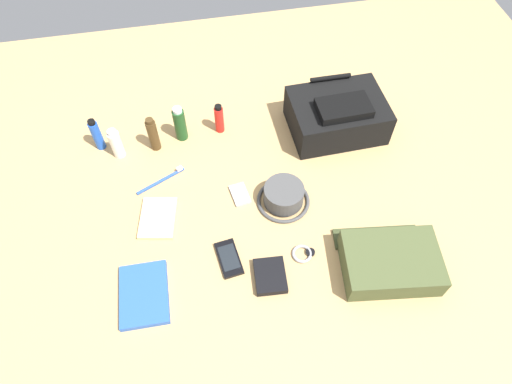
{
  "coord_description": "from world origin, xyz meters",
  "views": [
    {
      "loc": [
        -0.16,
        -0.81,
        1.24
      ],
      "look_at": [
        0.0,
        0.0,
        0.04
      ],
      "focal_mm": 31.72,
      "sensor_mm": 36.0,
      "label": 1
    }
  ],
  "objects_px": {
    "cell_phone": "(229,258)",
    "wallet": "(270,276)",
    "paperback_novel": "(144,295)",
    "toothbrush": "(163,179)",
    "bucket_hat": "(284,196)",
    "wristwatch": "(303,254)",
    "media_player": "(240,194)",
    "shampoo_bottle": "(180,124)",
    "notepad": "(158,218)",
    "toiletry_pouch": "(390,261)",
    "backpack": "(337,115)",
    "deodorant_spray": "(97,135)",
    "sunscreen_spray": "(219,119)",
    "toothpaste_tube": "(116,144)",
    "cologne_bottle": "(153,134)"
  },
  "relations": [
    {
      "from": "shampoo_bottle",
      "to": "cologne_bottle",
      "type": "bearing_deg",
      "value": -161.95
    },
    {
      "from": "shampoo_bottle",
      "to": "media_player",
      "type": "xyz_separation_m",
      "value": [
        0.16,
        -0.29,
        -0.06
      ]
    },
    {
      "from": "shampoo_bottle",
      "to": "deodorant_spray",
      "type": "bearing_deg",
      "value": 178.44
    },
    {
      "from": "deodorant_spray",
      "to": "cell_phone",
      "type": "bearing_deg",
      "value": -54.29
    },
    {
      "from": "cologne_bottle",
      "to": "wallet",
      "type": "distance_m",
      "value": 0.64
    },
    {
      "from": "sunscreen_spray",
      "to": "cell_phone",
      "type": "bearing_deg",
      "value": -95.46
    },
    {
      "from": "paperback_novel",
      "to": "wallet",
      "type": "relative_size",
      "value": 1.75
    },
    {
      "from": "toothpaste_tube",
      "to": "shampoo_bottle",
      "type": "distance_m",
      "value": 0.23
    },
    {
      "from": "toothbrush",
      "to": "wristwatch",
      "type": "bearing_deg",
      "value": -42.37
    },
    {
      "from": "toothpaste_tube",
      "to": "cologne_bottle",
      "type": "xyz_separation_m",
      "value": [
        0.13,
        0.01,
        0.01
      ]
    },
    {
      "from": "backpack",
      "to": "cell_phone",
      "type": "bearing_deg",
      "value": -135.7
    },
    {
      "from": "sunscreen_spray",
      "to": "paperback_novel",
      "type": "bearing_deg",
      "value": -117.24
    },
    {
      "from": "toothbrush",
      "to": "sunscreen_spray",
      "type": "bearing_deg",
      "value": 40.92
    },
    {
      "from": "backpack",
      "to": "wallet",
      "type": "bearing_deg",
      "value": -123.58
    },
    {
      "from": "wristwatch",
      "to": "deodorant_spray",
      "type": "bearing_deg",
      "value": 137.44
    },
    {
      "from": "bucket_hat",
      "to": "wristwatch",
      "type": "relative_size",
      "value": 2.44
    },
    {
      "from": "wallet",
      "to": "notepad",
      "type": "bearing_deg",
      "value": 143.8
    },
    {
      "from": "shampoo_bottle",
      "to": "wallet",
      "type": "bearing_deg",
      "value": -71.65
    },
    {
      "from": "toothbrush",
      "to": "wallet",
      "type": "xyz_separation_m",
      "value": [
        0.28,
        -0.42,
        0.01
      ]
    },
    {
      "from": "backpack",
      "to": "toothbrush",
      "type": "relative_size",
      "value": 2.01
    },
    {
      "from": "media_player",
      "to": "wristwatch",
      "type": "xyz_separation_m",
      "value": [
        0.15,
        -0.25,
        0.0
      ]
    },
    {
      "from": "bucket_hat",
      "to": "shampoo_bottle",
      "type": "height_order",
      "value": "shampoo_bottle"
    },
    {
      "from": "shampoo_bottle",
      "to": "backpack",
      "type": "bearing_deg",
      "value": -6.51
    },
    {
      "from": "shampoo_bottle",
      "to": "paperback_novel",
      "type": "bearing_deg",
      "value": -105.83
    },
    {
      "from": "toiletry_pouch",
      "to": "bucket_hat",
      "type": "relative_size",
      "value": 1.71
    },
    {
      "from": "sunscreen_spray",
      "to": "wristwatch",
      "type": "xyz_separation_m",
      "value": [
        0.17,
        -0.55,
        -0.05
      ]
    },
    {
      "from": "backpack",
      "to": "toothbrush",
      "type": "distance_m",
      "value": 0.65
    },
    {
      "from": "deodorant_spray",
      "to": "sunscreen_spray",
      "type": "relative_size",
      "value": 1.1
    },
    {
      "from": "toiletry_pouch",
      "to": "toothbrush",
      "type": "height_order",
      "value": "toiletry_pouch"
    },
    {
      "from": "toiletry_pouch",
      "to": "cell_phone",
      "type": "bearing_deg",
      "value": 165.95
    },
    {
      "from": "sunscreen_spray",
      "to": "wallet",
      "type": "distance_m",
      "value": 0.61
    },
    {
      "from": "deodorant_spray",
      "to": "toothpaste_tube",
      "type": "relative_size",
      "value": 1.09
    },
    {
      "from": "shampoo_bottle",
      "to": "sunscreen_spray",
      "type": "relative_size",
      "value": 1.18
    },
    {
      "from": "toothpaste_tube",
      "to": "wristwatch",
      "type": "distance_m",
      "value": 0.74
    },
    {
      "from": "deodorant_spray",
      "to": "cologne_bottle",
      "type": "bearing_deg",
      "value": -11.52
    },
    {
      "from": "toothbrush",
      "to": "notepad",
      "type": "relative_size",
      "value": 1.11
    },
    {
      "from": "backpack",
      "to": "notepad",
      "type": "xyz_separation_m",
      "value": [
        -0.66,
        -0.27,
        -0.06
      ]
    },
    {
      "from": "shampoo_bottle",
      "to": "cell_phone",
      "type": "height_order",
      "value": "shampoo_bottle"
    },
    {
      "from": "cell_phone",
      "to": "wallet",
      "type": "bearing_deg",
      "value": -36.82
    },
    {
      "from": "toiletry_pouch",
      "to": "media_player",
      "type": "distance_m",
      "value": 0.52
    },
    {
      "from": "shampoo_bottle",
      "to": "notepad",
      "type": "xyz_separation_m",
      "value": [
        -0.11,
        -0.34,
        -0.06
      ]
    },
    {
      "from": "paperback_novel",
      "to": "wristwatch",
      "type": "bearing_deg",
      "value": 5.0
    },
    {
      "from": "paperback_novel",
      "to": "notepad",
      "type": "height_order",
      "value": "paperback_novel"
    },
    {
      "from": "deodorant_spray",
      "to": "sunscreen_spray",
      "type": "bearing_deg",
      "value": 0.05
    },
    {
      "from": "bucket_hat",
      "to": "shampoo_bottle",
      "type": "distance_m",
      "value": 0.46
    },
    {
      "from": "wristwatch",
      "to": "wallet",
      "type": "distance_m",
      "value": 0.13
    },
    {
      "from": "bucket_hat",
      "to": "media_player",
      "type": "bearing_deg",
      "value": 159.3
    },
    {
      "from": "paperback_novel",
      "to": "toothbrush",
      "type": "distance_m",
      "value": 0.41
    },
    {
      "from": "sunscreen_spray",
      "to": "toothbrush",
      "type": "height_order",
      "value": "sunscreen_spray"
    },
    {
      "from": "media_player",
      "to": "wristwatch",
      "type": "relative_size",
      "value": 1.28
    }
  ]
}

